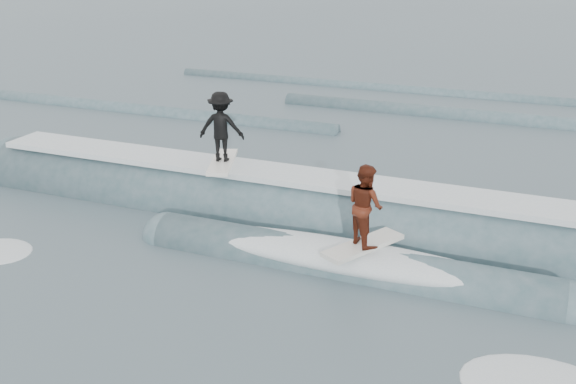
% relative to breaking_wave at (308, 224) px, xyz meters
% --- Properties ---
extents(ground, '(160.00, 160.00, 0.00)m').
position_rel_breaking_wave_xyz_m(ground, '(-0.30, -5.81, -0.04)').
color(ground, '#3F515D').
rests_on(ground, ground).
extents(breaking_wave, '(20.76, 3.92, 2.28)m').
position_rel_breaking_wave_xyz_m(breaking_wave, '(0.00, 0.00, 0.00)').
color(breaking_wave, '#38585F').
rests_on(breaking_wave, ground).
extents(surfer_black, '(1.30, 2.07, 1.92)m').
position_rel_breaking_wave_xyz_m(surfer_black, '(-2.55, 0.36, 2.11)').
color(surfer_black, white).
rests_on(surfer_black, ground).
extents(surfer_red, '(1.46, 2.01, 1.87)m').
position_rel_breaking_wave_xyz_m(surfer_red, '(1.91, -1.84, 1.44)').
color(surfer_red, silver).
rests_on(surfer_red, ground).
extents(far_swells, '(40.43, 8.65, 0.80)m').
position_rel_breaking_wave_xyz_m(far_swells, '(-2.23, 11.84, -0.04)').
color(far_swells, '#38585F').
rests_on(far_swells, ground).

